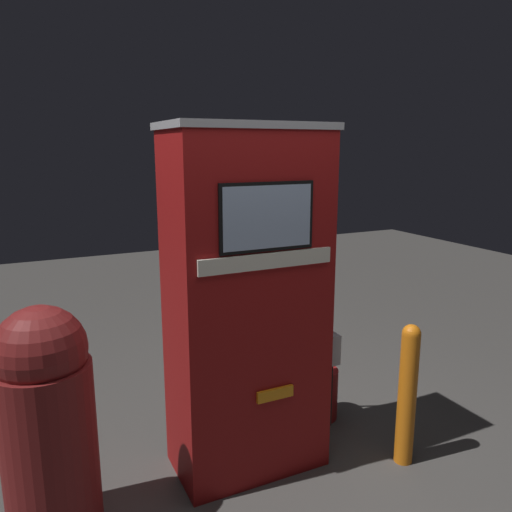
{
  "coord_description": "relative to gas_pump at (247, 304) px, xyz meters",
  "views": [
    {
      "loc": [
        -1.18,
        -2.3,
        1.94
      ],
      "look_at": [
        0.0,
        0.13,
        1.35
      ],
      "focal_mm": 35.0,
      "sensor_mm": 36.0,
      "label": 1
    }
  ],
  "objects": [
    {
      "name": "trash_bin",
      "position": [
        -1.13,
        -0.11,
        -0.42
      ],
      "size": [
        0.46,
        0.46,
        1.22
      ],
      "color": "maroon",
      "rests_on": "ground_plane"
    },
    {
      "name": "squeegee_bucket",
      "position": [
        0.7,
        0.25,
        -0.85
      ],
      "size": [
        0.26,
        0.26,
        0.83
      ],
      "color": "maroon",
      "rests_on": "ground_plane"
    },
    {
      "name": "ground_plane",
      "position": [
        -0.0,
        -0.26,
        -1.04
      ],
      "size": [
        14.0,
        14.0,
        0.0
      ],
      "primitive_type": "plane",
      "color": "#423F3D"
    },
    {
      "name": "safety_bollard",
      "position": [
        0.89,
        -0.43,
        -0.56
      ],
      "size": [
        0.11,
        0.11,
        0.91
      ],
      "color": "orange",
      "rests_on": "ground_plane"
    },
    {
      "name": "gas_pump",
      "position": [
        0.0,
        0.0,
        0.0
      ],
      "size": [
        0.99,
        0.55,
        2.07
      ],
      "color": "maroon",
      "rests_on": "ground_plane"
    }
  ]
}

